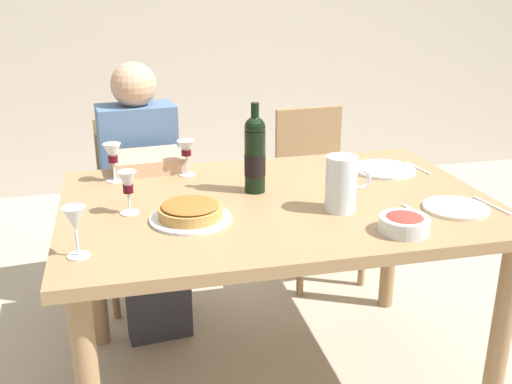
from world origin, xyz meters
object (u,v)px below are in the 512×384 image
at_px(wine_bottle, 255,154).
at_px(diner_left, 144,189).
at_px(baked_tart, 191,212).
at_px(wine_glass_left_diner, 75,221).
at_px(dinner_plate_left_setting, 456,208).
at_px(chair_right, 315,182).
at_px(water_pitcher, 341,187).
at_px(salad_bowl, 404,223).
at_px(wine_glass_spare, 113,155).
at_px(wine_glass_centre, 186,150).
at_px(chair_left, 139,196).
at_px(wine_glass_right_diner, 128,185).
at_px(dining_table, 277,223).
at_px(dinner_plate_right_setting, 384,169).

height_order(wine_bottle, diner_left, diner_left).
height_order(baked_tart, wine_glass_left_diner, wine_glass_left_diner).
bearing_deg(dinner_plate_left_setting, chair_right, 96.00).
distance_m(water_pitcher, salad_bowl, 0.26).
relative_size(wine_glass_left_diner, wine_glass_spare, 0.99).
xyz_separation_m(wine_glass_centre, chair_left, (-0.18, 0.52, -0.37)).
xyz_separation_m(wine_bottle, diner_left, (-0.38, 0.53, -0.28)).
bearing_deg(chair_left, wine_glass_right_diner, 81.01).
bearing_deg(wine_glass_right_diner, dining_table, 1.73).
bearing_deg(chair_left, dinner_plate_right_setting, 140.57).
xyz_separation_m(water_pitcher, wine_glass_spare, (-0.74, 0.49, 0.02)).
bearing_deg(dinner_plate_right_setting, wine_glass_right_diner, -167.21).
xyz_separation_m(dinner_plate_left_setting, chair_left, (-1.02, 1.11, -0.27)).
xyz_separation_m(salad_bowl, chair_left, (-0.76, 1.24, -0.29)).
relative_size(dinner_plate_right_setting, diner_left, 0.22).
bearing_deg(dining_table, diner_left, 124.74).
relative_size(wine_glass_left_diner, chair_right, 0.17).
bearing_deg(wine_glass_left_diner, wine_glass_spare, 80.64).
height_order(wine_glass_left_diner, dinner_plate_left_setting, wine_glass_left_diner).
relative_size(dining_table, wine_glass_centre, 10.55).
bearing_deg(chair_left, salad_bowl, 116.18).
bearing_deg(diner_left, water_pitcher, 122.86).
height_order(dinner_plate_left_setting, chair_left, chair_left).
height_order(water_pitcher, wine_glass_right_diner, water_pitcher).
height_order(chair_left, diner_left, diner_left).
bearing_deg(chair_left, baked_tart, 92.35).
height_order(salad_bowl, wine_glass_left_diner, wine_glass_left_diner).
height_order(dining_table, wine_glass_centre, wine_glass_centre).
bearing_deg(wine_bottle, baked_tart, -140.43).
distance_m(wine_glass_left_diner, wine_glass_spare, 0.66).
relative_size(chair_left, diner_left, 0.75).
xyz_separation_m(water_pitcher, baked_tart, (-0.50, 0.03, -0.06)).
relative_size(dining_table, dinner_plate_left_setting, 6.88).
distance_m(wine_glass_right_diner, dinner_plate_right_setting, 1.05).
xyz_separation_m(dining_table, diner_left, (-0.44, 0.63, -0.05)).
distance_m(wine_glass_right_diner, chair_right, 1.35).
relative_size(dinner_plate_left_setting, chair_right, 0.25).
xyz_separation_m(baked_tart, wine_glass_left_diner, (-0.34, -0.19, 0.08)).
height_order(salad_bowl, chair_left, chair_left).
bearing_deg(salad_bowl, water_pitcher, 119.64).
bearing_deg(chair_left, dining_table, 112.38).
height_order(wine_glass_right_diner, dinner_plate_left_setting, wine_glass_right_diner).
bearing_deg(wine_glass_right_diner, water_pitcher, -10.98).
bearing_deg(dinner_plate_left_setting, wine_glass_left_diner, -176.50).
height_order(diner_left, chair_right, diner_left).
height_order(salad_bowl, wine_glass_spare, wine_glass_spare).
xyz_separation_m(baked_tart, chair_left, (-0.13, 0.99, -0.29)).
bearing_deg(wine_bottle, wine_glass_spare, 154.77).
xyz_separation_m(wine_glass_spare, chair_left, (0.10, 0.53, -0.37)).
height_order(water_pitcher, chair_left, water_pitcher).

